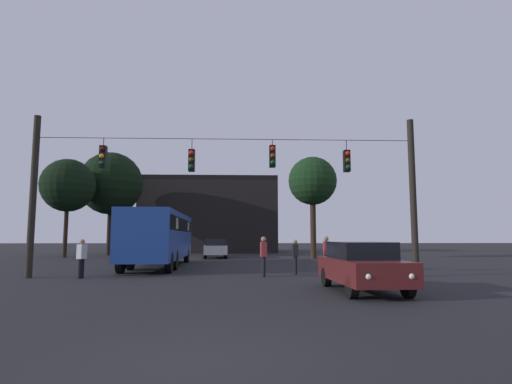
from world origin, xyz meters
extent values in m
plane|color=black|center=(0.00, 24.50, 0.00)|extent=(168.00, 168.00, 0.00)
cylinder|color=black|center=(-8.13, 11.95, 3.43)|extent=(0.28, 0.28, 6.86)
cylinder|color=black|center=(8.13, 11.95, 3.43)|extent=(0.28, 0.28, 6.86)
cylinder|color=black|center=(0.00, 11.95, 5.92)|extent=(16.27, 0.02, 0.02)
cylinder|color=black|center=(-5.29, 11.95, 5.74)|extent=(0.03, 0.03, 0.34)
cube|color=black|center=(-5.29, 11.95, 5.09)|extent=(0.26, 0.32, 0.95)
sphere|color=#510A0A|center=(-5.29, 11.77, 5.39)|extent=(0.20, 0.20, 0.20)
sphere|color=orange|center=(-5.29, 11.77, 5.09)|extent=(0.20, 0.20, 0.20)
sphere|color=#0C4219|center=(-5.29, 11.77, 4.79)|extent=(0.20, 0.20, 0.20)
cylinder|color=black|center=(-1.51, 11.95, 5.67)|extent=(0.03, 0.03, 0.47)
cube|color=black|center=(-1.51, 11.95, 4.96)|extent=(0.26, 0.32, 0.95)
sphere|color=red|center=(-1.51, 11.77, 5.26)|extent=(0.20, 0.20, 0.20)
sphere|color=#5B3D0C|center=(-1.51, 11.77, 4.96)|extent=(0.20, 0.20, 0.20)
sphere|color=#0C4219|center=(-1.51, 11.77, 4.66)|extent=(0.20, 0.20, 0.20)
cylinder|color=black|center=(1.98, 11.95, 5.77)|extent=(0.03, 0.03, 0.26)
cube|color=black|center=(1.98, 11.95, 5.17)|extent=(0.26, 0.32, 0.95)
sphere|color=red|center=(1.98, 11.77, 5.47)|extent=(0.20, 0.20, 0.20)
sphere|color=#5B3D0C|center=(1.98, 11.77, 5.17)|extent=(0.20, 0.20, 0.20)
sphere|color=#0C4219|center=(1.98, 11.77, 4.87)|extent=(0.20, 0.20, 0.20)
cylinder|color=black|center=(5.25, 11.95, 5.68)|extent=(0.03, 0.03, 0.45)
cube|color=black|center=(5.25, 11.95, 4.98)|extent=(0.26, 0.32, 0.95)
sphere|color=red|center=(5.25, 11.77, 5.28)|extent=(0.20, 0.20, 0.20)
sphere|color=#5B3D0C|center=(5.25, 11.77, 4.98)|extent=(0.20, 0.20, 0.20)
sphere|color=#0C4219|center=(5.25, 11.77, 4.68)|extent=(0.20, 0.20, 0.20)
cube|color=navy|center=(-3.94, 18.07, 1.75)|extent=(2.82, 11.07, 2.50)
cube|color=black|center=(-3.94, 18.07, 2.36)|extent=(2.84, 10.41, 0.70)
cylinder|color=black|center=(-5.17, 22.00, 0.50)|extent=(0.31, 1.01, 1.00)
cylinder|color=black|center=(-2.95, 22.06, 0.50)|extent=(0.31, 1.01, 1.00)
cylinder|color=black|center=(-4.99, 15.84, 0.50)|extent=(0.31, 1.01, 1.00)
cylinder|color=black|center=(-2.77, 15.90, 0.50)|extent=(0.31, 1.01, 1.00)
cylinder|color=black|center=(-4.93, 13.86, 0.50)|extent=(0.31, 1.01, 1.00)
cylinder|color=black|center=(-2.71, 13.93, 0.50)|extent=(0.31, 1.01, 1.00)
cube|color=beige|center=(-4.04, 21.37, 2.36)|extent=(2.58, 0.87, 0.56)
cube|color=beige|center=(-3.86, 15.32, 2.36)|extent=(2.58, 0.87, 0.56)
cube|color=#511919|center=(4.39, 7.14, 0.66)|extent=(1.96, 4.37, 0.68)
cube|color=black|center=(4.38, 7.29, 1.26)|extent=(1.67, 2.38, 0.52)
cylinder|color=black|center=(5.23, 5.76, 0.32)|extent=(0.24, 0.65, 0.64)
cylinder|color=black|center=(3.65, 5.70, 0.32)|extent=(0.24, 0.65, 0.64)
cylinder|color=black|center=(5.12, 8.59, 0.32)|extent=(0.24, 0.65, 0.64)
cylinder|color=black|center=(3.54, 8.53, 0.32)|extent=(0.24, 0.65, 0.64)
sphere|color=white|center=(5.04, 5.07, 0.66)|extent=(0.18, 0.18, 0.18)
sphere|color=white|center=(3.89, 5.02, 0.66)|extent=(0.18, 0.18, 0.18)
cube|color=#99999E|center=(-1.38, 27.89, 0.66)|extent=(2.06, 4.40, 0.68)
cube|color=black|center=(-1.37, 27.74, 1.26)|extent=(1.72, 2.41, 0.52)
cylinder|color=black|center=(-2.25, 29.26, 0.32)|extent=(0.26, 0.65, 0.64)
cylinder|color=black|center=(-0.68, 29.36, 0.32)|extent=(0.26, 0.65, 0.64)
cylinder|color=black|center=(-2.08, 26.43, 0.32)|extent=(0.26, 0.65, 0.64)
cylinder|color=black|center=(-0.50, 26.52, 0.32)|extent=(0.26, 0.65, 0.64)
sphere|color=white|center=(-2.08, 29.95, 0.66)|extent=(0.18, 0.18, 0.18)
sphere|color=white|center=(-0.93, 30.02, 0.66)|extent=(0.18, 0.18, 0.18)
cylinder|color=black|center=(1.59, 12.09, 0.42)|extent=(0.14, 0.14, 0.84)
cylinder|color=black|center=(1.60, 11.93, 0.42)|extent=(0.14, 0.14, 0.84)
cube|color=maroon|center=(1.59, 12.01, 1.15)|extent=(0.28, 0.38, 0.63)
sphere|color=#8C6B51|center=(1.59, 12.01, 1.58)|extent=(0.23, 0.23, 0.23)
cylinder|color=black|center=(4.64, 13.76, 0.42)|extent=(0.14, 0.14, 0.85)
cylinder|color=black|center=(4.64, 13.60, 0.42)|extent=(0.14, 0.14, 0.85)
cube|color=maroon|center=(4.64, 13.68, 1.16)|extent=(0.24, 0.36, 0.63)
sphere|color=#8C6B51|center=(4.64, 13.68, 1.60)|extent=(0.23, 0.23, 0.23)
cylinder|color=black|center=(-5.91, 11.57, 0.39)|extent=(0.14, 0.14, 0.79)
cylinder|color=black|center=(-5.87, 11.72, 0.39)|extent=(0.14, 0.14, 0.79)
cube|color=silver|center=(-5.89, 11.64, 1.08)|extent=(0.34, 0.42, 0.59)
sphere|color=#8C6B51|center=(-5.89, 11.64, 1.48)|extent=(0.21, 0.21, 0.21)
cylinder|color=black|center=(3.10, 13.25, 0.38)|extent=(0.14, 0.14, 0.77)
cylinder|color=black|center=(3.10, 13.09, 0.38)|extent=(0.14, 0.14, 0.77)
cube|color=black|center=(3.10, 13.17, 1.06)|extent=(0.24, 0.36, 0.58)
sphere|color=#8C6B51|center=(3.10, 13.17, 1.45)|extent=(0.21, 0.21, 0.21)
cube|color=black|center=(-2.80, 41.27, 3.83)|extent=(14.70, 8.18, 7.65)
cube|color=black|center=(-2.80, 41.27, 7.90)|extent=(14.70, 8.18, 0.50)
cylinder|color=black|center=(-11.60, 33.36, 2.32)|extent=(0.39, 0.39, 4.64)
sphere|color=black|center=(-11.60, 33.36, 6.70)|extent=(5.88, 5.88, 5.88)
cylinder|color=#2D2116|center=(6.29, 26.35, 2.38)|extent=(0.44, 0.44, 4.75)
sphere|color=black|center=(6.29, 26.35, 6.08)|extent=(3.81, 3.81, 3.81)
cylinder|color=black|center=(-13.77, 28.98, 2.21)|extent=(0.33, 0.33, 4.42)
sphere|color=black|center=(-13.77, 28.98, 5.96)|extent=(4.41, 4.41, 4.41)
camera|label=1|loc=(0.59, -5.67, 1.68)|focal=28.95mm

